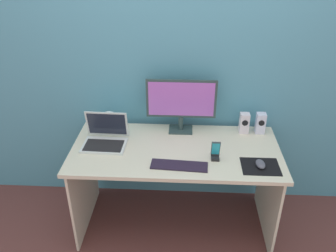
# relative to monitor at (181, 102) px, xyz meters

# --- Properties ---
(ground_plane) EXTENTS (8.00, 8.00, 0.00)m
(ground_plane) POSITION_rel_monitor_xyz_m (-0.03, -0.26, -0.96)
(ground_plane) COLOR brown
(wall_back) EXTENTS (6.00, 0.04, 2.50)m
(wall_back) POSITION_rel_monitor_xyz_m (-0.03, 0.15, 0.29)
(wall_back) COLOR teal
(wall_back) RESTS_ON ground_plane
(desk) EXTENTS (1.49, 0.70, 0.72)m
(desk) POSITION_rel_monitor_xyz_m (-0.03, -0.26, -0.38)
(desk) COLOR beige
(desk) RESTS_ON ground_plane
(monitor) EXTENTS (0.52, 0.14, 0.42)m
(monitor) POSITION_rel_monitor_xyz_m (0.00, 0.00, 0.00)
(monitor) COLOR #2C3F40
(monitor) RESTS_ON desk
(speaker_right) EXTENTS (0.07, 0.07, 0.16)m
(speaker_right) POSITION_rel_monitor_xyz_m (0.60, -0.00, -0.16)
(speaker_right) COLOR silver
(speaker_right) RESTS_ON desk
(speaker_near_monitor) EXTENTS (0.07, 0.07, 0.16)m
(speaker_near_monitor) POSITION_rel_monitor_xyz_m (0.48, -0.00, -0.16)
(speaker_near_monitor) COLOR silver
(speaker_near_monitor) RESTS_ON desk
(laptop) EXTENTS (0.32, 0.26, 0.22)m
(laptop) POSITION_rel_monitor_xyz_m (-0.54, -0.22, -0.20)
(laptop) COLOR silver
(laptop) RESTS_ON desk
(fishbowl) EXTENTS (0.15, 0.15, 0.15)m
(fishbowl) POSITION_rel_monitor_xyz_m (-0.55, -0.00, -0.17)
(fishbowl) COLOR silver
(fishbowl) RESTS_ON desk
(keyboard_external) EXTENTS (0.38, 0.13, 0.01)m
(keyboard_external) POSITION_rel_monitor_xyz_m (0.00, -0.47, -0.24)
(keyboard_external) COLOR black
(keyboard_external) RESTS_ON desk
(mousepad) EXTENTS (0.25, 0.20, 0.00)m
(mousepad) POSITION_rel_monitor_xyz_m (0.54, -0.45, -0.24)
(mousepad) COLOR black
(mousepad) RESTS_ON desk
(mouse) EXTENTS (0.07, 0.11, 0.04)m
(mouse) POSITION_rel_monitor_xyz_m (0.53, -0.45, -0.22)
(mouse) COLOR #484956
(mouse) RESTS_ON mousepad
(phone_in_dock) EXTENTS (0.06, 0.06, 0.14)m
(phone_in_dock) POSITION_rel_monitor_xyz_m (0.24, -0.37, -0.19)
(phone_in_dock) COLOR black
(phone_in_dock) RESTS_ON desk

